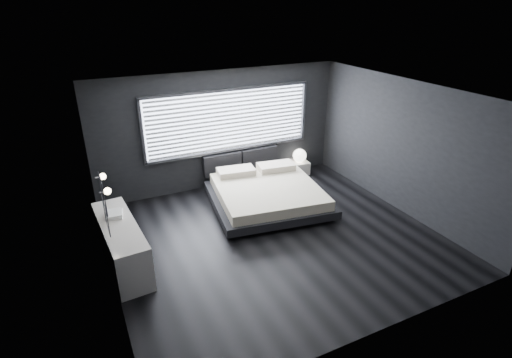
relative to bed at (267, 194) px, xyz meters
name	(u,v)px	position (x,y,z in m)	size (l,w,h in m)	color
room	(276,171)	(-0.46, -1.24, 1.11)	(6.04, 6.00, 2.80)	black
window	(230,121)	(-0.26, 1.46, 1.32)	(4.14, 0.09, 1.52)	white
headboard	(241,161)	(-0.01, 1.40, 0.28)	(1.96, 0.16, 0.52)	black
sconce_near	(107,191)	(-3.35, -1.19, 1.31)	(0.18, 0.11, 0.11)	silver
sconce_far	(102,177)	(-3.35, -0.59, 1.31)	(0.18, 0.11, 0.11)	silver
wall_art_upper	(103,194)	(-3.44, -1.79, 1.56)	(0.01, 0.48, 0.48)	#47474C
wall_art_lower	(106,216)	(-3.44, -1.54, 1.09)	(0.01, 0.48, 0.48)	#47474C
bed	(267,194)	(0.00, 0.00, 0.00)	(2.73, 2.64, 0.63)	black
nightstand	(297,167)	(1.54, 1.26, -0.13)	(0.56, 0.47, 0.33)	silver
orb_lamp	(300,156)	(1.58, 1.23, 0.21)	(0.35, 0.35, 0.35)	white
dresser	(122,244)	(-3.24, -0.82, 0.11)	(0.70, 2.03, 0.80)	silver
book_stack	(114,214)	(-3.25, -0.50, 0.54)	(0.34, 0.40, 0.07)	white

